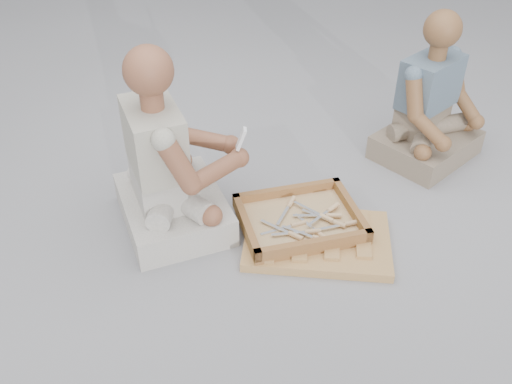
{
  "coord_description": "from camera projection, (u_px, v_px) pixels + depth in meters",
  "views": [
    {
      "loc": [
        -0.2,
        -1.68,
        1.72
      ],
      "look_at": [
        -0.06,
        0.21,
        0.3
      ],
      "focal_mm": 40.0,
      "sensor_mm": 36.0,
      "label": 1
    }
  ],
  "objects": [
    {
      "name": "wood_chip_10",
      "position": [
        307.0,
        270.0,
        2.42
      ],
      "size": [
        0.02,
        0.02,
        0.0
      ],
      "primitive_type": "cube",
      "rotation": [
        0.0,
        0.0,
        2.63
      ],
      "color": "#D6BF7E",
      "rests_on": "ground"
    },
    {
      "name": "companion",
      "position": [
        430.0,
        111.0,
        2.99
      ],
      "size": [
        0.65,
        0.64,
        0.8
      ],
      "rotation": [
        0.0,
        0.0,
        3.82
      ],
      "color": "#7F6A5B",
      "rests_on": "ground"
    },
    {
      "name": "wood_chip_2",
      "position": [
        232.0,
        223.0,
        2.67
      ],
      "size": [
        0.02,
        0.02,
        0.0
      ],
      "primitive_type": "cube",
      "rotation": [
        0.0,
        0.0,
        0.38
      ],
      "color": "#D6BF7E",
      "rests_on": "ground"
    },
    {
      "name": "wood_chip_4",
      "position": [
        340.0,
        196.0,
        2.84
      ],
      "size": [
        0.02,
        0.02,
        0.0
      ],
      "primitive_type": "cube",
      "rotation": [
        0.0,
        0.0,
        1.74
      ],
      "color": "#D6BF7E",
      "rests_on": "ground"
    },
    {
      "name": "chisel_1",
      "position": [
        319.0,
        233.0,
        2.51
      ],
      "size": [
        0.13,
        0.2,
        0.02
      ],
      "rotation": [
        0.0,
        0.0,
        -1.02
      ],
      "color": "white",
      "rests_on": "tool_tray"
    },
    {
      "name": "chisel_3",
      "position": [
        292.0,
        234.0,
        2.49
      ],
      "size": [
        0.18,
        0.15,
        0.02
      ],
      "rotation": [
        0.0,
        0.0,
        -0.69
      ],
      "color": "white",
      "rests_on": "tool_tray"
    },
    {
      "name": "chisel_6",
      "position": [
        290.0,
        204.0,
        2.66
      ],
      "size": [
        0.12,
        0.2,
        0.02
      ],
      "rotation": [
        0.0,
        0.0,
        1.1
      ],
      "color": "white",
      "rests_on": "tool_tray"
    },
    {
      "name": "chisel_9",
      "position": [
        347.0,
        224.0,
        2.54
      ],
      "size": [
        0.22,
        0.06,
        0.02
      ],
      "rotation": [
        0.0,
        0.0,
        0.21
      ],
      "color": "white",
      "rests_on": "tool_tray"
    },
    {
      "name": "wood_chip_8",
      "position": [
        303.0,
        185.0,
        2.91
      ],
      "size": [
        0.02,
        0.02,
        0.0
      ],
      "primitive_type": "cube",
      "rotation": [
        0.0,
        0.0,
        0.92
      ],
      "color": "#D6BF7E",
      "rests_on": "ground"
    },
    {
      "name": "chisel_0",
      "position": [
        329.0,
        215.0,
        2.59
      ],
      "size": [
        0.22,
        0.04,
        0.02
      ],
      "rotation": [
        0.0,
        0.0,
        -0.08
      ],
      "color": "white",
      "rests_on": "tool_tray"
    },
    {
      "name": "wood_chip_13",
      "position": [
        251.0,
        231.0,
        2.62
      ],
      "size": [
        0.02,
        0.02,
        0.0
      ],
      "primitive_type": "cube",
      "rotation": [
        0.0,
        0.0,
        1.95
      ],
      "color": "#D6BF7E",
      "rests_on": "ground"
    },
    {
      "name": "tool_tray",
      "position": [
        300.0,
        220.0,
        2.59
      ],
      "size": [
        0.6,
        0.52,
        0.07
      ],
      "rotation": [
        0.0,
        0.0,
        0.18
      ],
      "color": "brown",
      "rests_on": "carved_panel"
    },
    {
      "name": "wood_chip_11",
      "position": [
        248.0,
        262.0,
        2.46
      ],
      "size": [
        0.02,
        0.02,
        0.0
      ],
      "primitive_type": "cube",
      "rotation": [
        0.0,
        0.0,
        0.9
      ],
      "color": "#D6BF7E",
      "rests_on": "ground"
    },
    {
      "name": "chisel_10",
      "position": [
        316.0,
        238.0,
        2.47
      ],
      "size": [
        0.19,
        0.13,
        0.02
      ],
      "rotation": [
        0.0,
        0.0,
        -0.57
      ],
      "color": "white",
      "rests_on": "tool_tray"
    },
    {
      "name": "craftsman",
      "position": [
        168.0,
        169.0,
        2.51
      ],
      "size": [
        0.65,
        0.67,
        0.87
      ],
      "rotation": [
        0.0,
        0.0,
        -1.27
      ],
      "color": "beige",
      "rests_on": "ground"
    },
    {
      "name": "wood_chip_3",
      "position": [
        271.0,
        266.0,
        2.44
      ],
      "size": [
        0.02,
        0.02,
        0.0
      ],
      "primitive_type": "cube",
      "rotation": [
        0.0,
        0.0,
        2.98
      ],
      "color": "#D6BF7E",
      "rests_on": "ground"
    },
    {
      "name": "chisel_2",
      "position": [
        294.0,
        225.0,
        2.55
      ],
      "size": [
        0.21,
        0.09,
        0.02
      ],
      "rotation": [
        0.0,
        0.0,
        0.32
      ],
      "color": "white",
      "rests_on": "tool_tray"
    },
    {
      "name": "wood_chip_12",
      "position": [
        270.0,
        268.0,
        2.43
      ],
      "size": [
        0.02,
        0.02,
        0.0
      ],
      "primitive_type": "cube",
      "rotation": [
        0.0,
        0.0,
        2.07
      ],
      "color": "#D6BF7E",
      "rests_on": "ground"
    },
    {
      "name": "wood_chip_7",
      "position": [
        236.0,
        245.0,
        2.55
      ],
      "size": [
        0.02,
        0.02,
        0.0
      ],
      "primitive_type": "cube",
      "rotation": [
        0.0,
        0.0,
        2.46
      ],
      "color": "#D6BF7E",
      "rests_on": "ground"
    },
    {
      "name": "chisel_5",
      "position": [
        323.0,
        216.0,
        2.58
      ],
      "size": [
        0.17,
        0.17,
        0.02
      ],
      "rotation": [
        0.0,
        0.0,
        -0.78
      ],
      "color": "white",
      "rests_on": "tool_tray"
    },
    {
      "name": "wood_chip_1",
      "position": [
        306.0,
        257.0,
        2.49
      ],
      "size": [
        0.02,
        0.02,
        0.0
      ],
      "primitive_type": "cube",
      "rotation": [
        0.0,
        0.0,
        0.56
      ],
      "color": "#D6BF7E",
      "rests_on": "ground"
    },
    {
      "name": "wood_chip_9",
      "position": [
        298.0,
        228.0,
        2.64
      ],
      "size": [
        0.02,
        0.02,
        0.0
      ],
      "primitive_type": "cube",
      "rotation": [
        0.0,
        0.0,
        0.09
      ],
      "color": "#D6BF7E",
      "rests_on": "ground"
    },
    {
      "name": "wood_chip_6",
      "position": [
        290.0,
        193.0,
        2.86
      ],
      "size": [
        0.02,
        0.02,
        0.0
      ],
      "primitive_type": "cube",
      "rotation": [
        0.0,
        0.0,
        1.42
      ],
      "color": "#D6BF7E",
      "rests_on": "ground"
    },
    {
      "name": "wood_chip_14",
      "position": [
        267.0,
        242.0,
        2.56
      ],
      "size": [
        0.02,
        0.02,
        0.0
      ],
      "primitive_type": "cube",
      "rotation": [
        0.0,
        0.0,
        0.22
      ],
      "color": "#D6BF7E",
      "rests_on": "ground"
    },
    {
      "name": "chisel_8",
      "position": [
        330.0,
        209.0,
        2.62
      ],
      "size": [
        0.17,
        0.16,
        0.02
      ],
      "rotation": [
        0.0,
        0.0,
        0.74
      ],
      "color": "white",
      "rests_on": "tool_tray"
    },
    {
      "name": "chisel_4",
      "position": [
        334.0,
        222.0,
        2.55
      ],
      "size": [
        0.19,
        0.15,
        0.02
      ],
      "rotation": [
        0.0,
        0.0,
        -0.64
      ],
      "color": "white",
      "rests_on": "tool_tray"
    },
    {
      "name": "wood_chip_5",
      "position": [
        255.0,
        217.0,
        2.71
      ],
      "size": [
        0.02,
        0.02,
        0.0
      ],
      "primitive_type": "cube",
      "rotation": [
        0.0,
        0.0,
        1.14
      ],
      "color": "#D6BF7E",
      "rests_on": "ground"
    },
    {
      "name": "ground",
      "position": [
        274.0,
        279.0,
        2.38
      ],
      "size": [
        60.0,
        60.0,
        0.0
      ],
      "primitive_type": "plane",
      "color": "#939297",
      "rests_on": "ground"
    },
    {
      "name": "carved_panel",
      "position": [
        317.0,
        240.0,
        2.54
      ],
      "size": [
        0.71,
        0.53,
        0.04
      ],
      "primitive_type": "cube",
      "rotation": [
        0.0,
        0.0,
        -0.18
      ],
      "color": "olive",
      "rests_on": "ground"
    },
    {
      "name": "mobile_phone",
      "position": [
        241.0,
        139.0,
        2.49
      ],
      "size": [
        0.05,
        0.04,
        0.1
      ],
      "rotation": [
        -0.35,
        0.0,
        -1.59
      ],
      "color": "white",
      "rests_on": "craftsman"
    },
    {
      "name": "wood_chip_0",
      "position": [
        339.0,
        248.0,
        2.53
      ],
      "size": [
        0.02,
        0.02,
        0.0
      ],
      "primitive_type": "cube",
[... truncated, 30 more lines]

